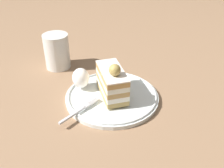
# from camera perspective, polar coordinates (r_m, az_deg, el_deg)

# --- Properties ---
(ground_plane) EXTENTS (2.40, 2.40, 0.00)m
(ground_plane) POSITION_cam_1_polar(r_m,az_deg,el_deg) (0.67, -2.31, -2.93)
(ground_plane) COLOR #8D6B4D
(dessert_plate) EXTENTS (0.24, 0.24, 0.02)m
(dessert_plate) POSITION_cam_1_polar(r_m,az_deg,el_deg) (0.66, 0.00, -2.75)
(dessert_plate) COLOR white
(dessert_plate) RESTS_ON ground_plane
(cake_slice) EXTENTS (0.07, 0.13, 0.10)m
(cake_slice) POSITION_cam_1_polar(r_m,az_deg,el_deg) (0.63, 0.01, 0.50)
(cake_slice) COLOR tan
(cake_slice) RESTS_ON dessert_plate
(whipped_cream_dollop) EXTENTS (0.04, 0.04, 0.05)m
(whipped_cream_dollop) POSITION_cam_1_polar(r_m,az_deg,el_deg) (0.67, -7.00, 1.34)
(whipped_cream_dollop) COLOR white
(whipped_cream_dollop) RESTS_ON dessert_plate
(fork) EXTENTS (0.12, 0.06, 0.00)m
(fork) POSITION_cam_1_polar(r_m,az_deg,el_deg) (0.60, -6.96, -5.67)
(fork) COLOR silver
(fork) RESTS_ON dessert_plate
(drink_glass_near) EXTENTS (0.08, 0.08, 0.11)m
(drink_glass_near) POSITION_cam_1_polar(r_m,az_deg,el_deg) (0.81, -12.19, 6.75)
(drink_glass_near) COLOR white
(drink_glass_near) RESTS_ON ground_plane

